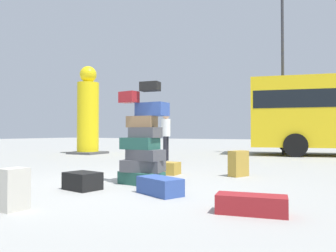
# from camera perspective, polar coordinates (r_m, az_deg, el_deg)

# --- Properties ---
(ground_plane) EXTENTS (80.00, 80.00, 0.00)m
(ground_plane) POSITION_cam_1_polar(r_m,az_deg,el_deg) (5.93, -7.89, -10.23)
(ground_plane) COLOR #9E9E99
(suitcase_tower) EXTENTS (0.87, 0.67, 1.86)m
(suitcase_tower) POSITION_cam_1_polar(r_m,az_deg,el_deg) (5.98, -4.31, -3.38)
(suitcase_tower) COLOR #26594C
(suitcase_tower) RESTS_ON ground
(suitcase_tan_left_side) EXTENTS (0.77, 0.42, 0.27)m
(suitcase_tan_left_side) POSITION_cam_1_polar(r_m,az_deg,el_deg) (7.45, -0.97, -7.32)
(suitcase_tan_left_side) COLOR #B28C33
(suitcase_tan_left_side) RESTS_ON ground
(suitcase_tan_right_side) EXTENTS (0.39, 0.48, 0.55)m
(suitcase_tan_right_side) POSITION_cam_1_polar(r_m,az_deg,el_deg) (7.19, 12.18, -6.41)
(suitcase_tan_right_side) COLOR #B28C33
(suitcase_tan_right_side) RESTS_ON ground
(suitcase_black_foreground_far) EXTENTS (0.63, 0.52, 0.28)m
(suitcase_black_foreground_far) POSITION_cam_1_polar(r_m,az_deg,el_deg) (5.62, -14.68, -9.24)
(suitcase_black_foreground_far) COLOR black
(suitcase_black_foreground_far) RESTS_ON ground
(suitcase_maroon_white_trunk) EXTENTS (0.83, 0.43, 0.22)m
(suitcase_maroon_white_trunk) POSITION_cam_1_polar(r_m,az_deg,el_deg) (3.98, 14.33, -13.12)
(suitcase_maroon_white_trunk) COLOR maroon
(suitcase_maroon_white_trunk) RESTS_ON ground
(suitcase_cream_behind_tower) EXTENTS (0.30, 0.33, 0.51)m
(suitcase_cream_behind_tower) POSITION_cam_1_polar(r_m,az_deg,el_deg) (4.43, -25.44, -9.91)
(suitcase_cream_behind_tower) COLOR beige
(suitcase_cream_behind_tower) RESTS_ON ground
(suitcase_navy_foreground_near) EXTENTS (0.82, 0.64, 0.26)m
(suitcase_navy_foreground_near) POSITION_cam_1_polar(r_m,az_deg,el_deg) (5.02, -1.44, -10.41)
(suitcase_navy_foreground_near) COLOR #334F99
(suitcase_navy_foreground_near) RESTS_ON ground
(person_bearded_onlooker) EXTENTS (0.30, 0.34, 1.60)m
(person_bearded_onlooker) POSITION_cam_1_polar(r_m,az_deg,el_deg) (10.84, -0.37, -1.03)
(person_bearded_onlooker) COLOR black
(person_bearded_onlooker) RESTS_ON ground
(yellow_dummy_statue) EXTENTS (1.32, 1.32, 3.86)m
(yellow_dummy_statue) POSITION_cam_1_polar(r_m,az_deg,el_deg) (14.81, -13.78, 1.90)
(yellow_dummy_statue) COLOR yellow
(yellow_dummy_statue) RESTS_ON ground
(lamp_post) EXTENTS (0.36, 0.36, 7.04)m
(lamp_post) POSITION_cam_1_polar(r_m,az_deg,el_deg) (14.97, 19.34, 12.71)
(lamp_post) COLOR #333338
(lamp_post) RESTS_ON ground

